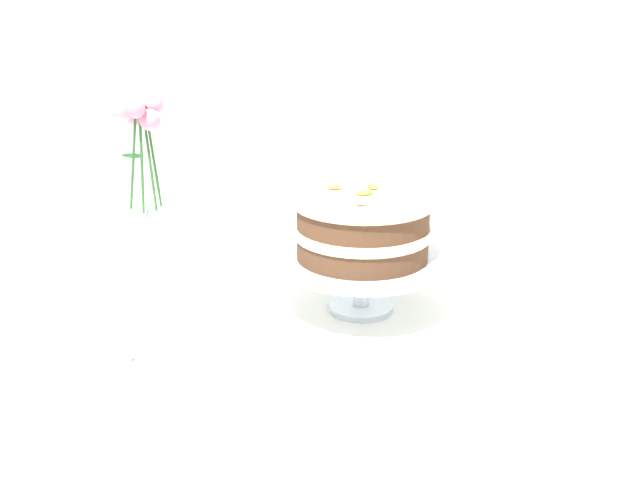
% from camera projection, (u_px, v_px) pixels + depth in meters
% --- Properties ---
extents(dining_table, '(1.40, 1.00, 0.74)m').
position_uv_depth(dining_table, '(288.00, 352.00, 1.35)').
color(dining_table, white).
rests_on(dining_table, ground).
extents(linen_napkin, '(0.37, 0.37, 0.00)m').
position_uv_depth(linen_napkin, '(361.00, 311.00, 1.29)').
color(linen_napkin, white).
rests_on(linen_napkin, dining_table).
extents(cake_stand, '(0.29, 0.29, 0.10)m').
position_uv_depth(cake_stand, '(362.00, 266.00, 1.27)').
color(cake_stand, silver).
rests_on(cake_stand, linen_napkin).
extents(layer_cake, '(0.23, 0.23, 0.12)m').
position_uv_depth(layer_cake, '(363.00, 226.00, 1.25)').
color(layer_cake, brown).
rests_on(layer_cake, cake_stand).
extents(flower_vase, '(0.10, 0.09, 0.33)m').
position_uv_depth(flower_vase, '(146.00, 188.00, 1.49)').
color(flower_vase, silver).
rests_on(flower_vase, dining_table).
extents(teacup, '(0.12, 0.12, 0.06)m').
position_uv_depth(teacup, '(110.00, 348.00, 1.11)').
color(teacup, white).
rests_on(teacup, dining_table).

